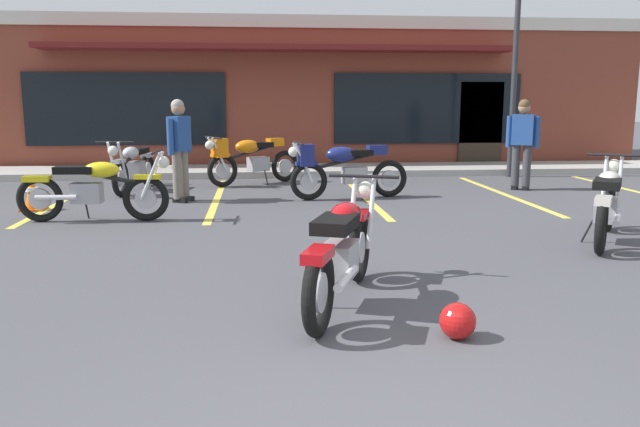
% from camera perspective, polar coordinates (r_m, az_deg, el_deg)
% --- Properties ---
extents(ground_plane, '(80.00, 80.00, 0.00)m').
position_cam_1_polar(ground_plane, '(6.60, -0.51, -4.42)').
color(ground_plane, '#47474C').
extents(sidewalk_kerb, '(22.00, 1.80, 0.14)m').
position_cam_1_polar(sidewalk_kerb, '(14.56, -3.36, 3.88)').
color(sidewalk_kerb, '#A8A59E').
rests_on(sidewalk_kerb, ground_plane).
extents(brick_storefront_building, '(18.14, 5.99, 3.64)m').
position_cam_1_polar(brick_storefront_building, '(18.06, -3.88, 10.67)').
color(brick_storefront_building, brown).
rests_on(brick_storefront_building, ground_plane).
extents(painted_stall_lines, '(12.82, 4.80, 0.01)m').
position_cam_1_polar(painted_stall_lines, '(11.01, -2.60, 1.49)').
color(painted_stall_lines, '#DBCC4C').
rests_on(painted_stall_lines, ground_plane).
extents(motorcycle_foreground_classic, '(1.04, 2.02, 0.98)m').
position_cam_1_polar(motorcycle_foreground_classic, '(5.18, 2.04, -3.23)').
color(motorcycle_foreground_classic, black).
rests_on(motorcycle_foreground_classic, ground_plane).
extents(motorcycle_red_sportbike, '(1.38, 1.85, 0.98)m').
position_cam_1_polar(motorcycle_red_sportbike, '(8.22, 24.38, 0.86)').
color(motorcycle_red_sportbike, black).
rests_on(motorcycle_red_sportbike, ground_plane).
extents(motorcycle_black_cruiser, '(2.10, 0.77, 0.98)m').
position_cam_1_polar(motorcycle_black_cruiser, '(10.76, 2.11, 4.12)').
color(motorcycle_black_cruiser, black).
rests_on(motorcycle_black_cruiser, ground_plane).
extents(motorcycle_silver_naked, '(1.88, 1.33, 0.98)m').
position_cam_1_polar(motorcycle_silver_naked, '(12.66, -6.34, 4.97)').
color(motorcycle_silver_naked, black).
rests_on(motorcycle_silver_naked, ground_plane).
extents(motorcycle_blue_standard, '(0.74, 2.10, 0.98)m').
position_cam_1_polar(motorcycle_blue_standard, '(12.18, -16.38, 4.11)').
color(motorcycle_blue_standard, black).
rests_on(motorcycle_blue_standard, ground_plane).
extents(motorcycle_green_cafe_racer, '(2.11, 0.66, 0.98)m').
position_cam_1_polar(motorcycle_green_cafe_racer, '(9.26, -19.63, 2.14)').
color(motorcycle_green_cafe_racer, black).
rests_on(motorcycle_green_cafe_racer, ground_plane).
extents(person_in_black_shirt, '(0.56, 0.41, 1.68)m').
position_cam_1_polar(person_in_black_shirt, '(12.38, 17.74, 6.40)').
color(person_in_black_shirt, black).
rests_on(person_in_black_shirt, ground_plane).
extents(person_in_shorts_foreground, '(0.39, 0.58, 1.68)m').
position_cam_1_polar(person_in_shorts_foreground, '(10.67, -12.51, 6.11)').
color(person_in_shorts_foreground, black).
rests_on(person_in_shorts_foreground, ground_plane).
extents(helmet_on_pavement, '(0.26, 0.26, 0.26)m').
position_cam_1_polar(helmet_on_pavement, '(4.63, 12.25, -9.41)').
color(helmet_on_pavement, '#B71414').
rests_on(helmet_on_pavement, ground_plane).
extents(traffic_cone, '(0.34, 0.34, 0.53)m').
position_cam_1_polar(traffic_cone, '(10.61, -24.41, 1.66)').
color(traffic_cone, orange).
rests_on(traffic_cone, ground_plane).
extents(parking_lot_lamp_post, '(0.24, 0.76, 4.80)m').
position_cam_1_polar(parking_lot_lamp_post, '(14.42, 17.44, 15.53)').
color(parking_lot_lamp_post, '#2D2D33').
rests_on(parking_lot_lamp_post, ground_plane).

